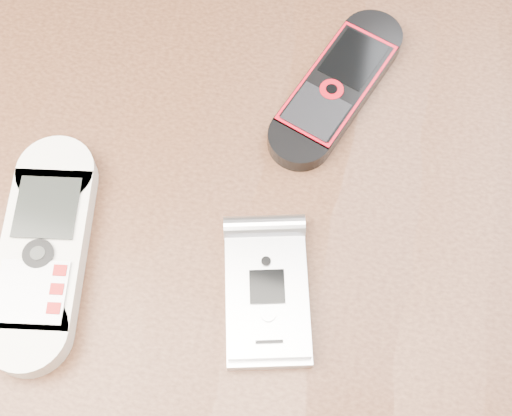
# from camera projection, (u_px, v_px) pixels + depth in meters

# --- Properties ---
(ground) EXTENTS (4.00, 4.00, 0.00)m
(ground) POSITION_uv_depth(u_px,v_px,m) (253.00, 402.00, 1.16)
(ground) COLOR #472B19
(ground) RESTS_ON ground
(table) EXTENTS (1.20, 0.80, 0.75)m
(table) POSITION_uv_depth(u_px,v_px,m) (250.00, 267.00, 0.58)
(table) COLOR black
(table) RESTS_ON ground
(nokia_white) EXTENTS (0.07, 0.17, 0.02)m
(nokia_white) POSITION_uv_depth(u_px,v_px,m) (43.00, 250.00, 0.46)
(nokia_white) COLOR white
(nokia_white) RESTS_ON table
(nokia_black_red) EXTENTS (0.10, 0.15, 0.01)m
(nokia_black_red) POSITION_uv_depth(u_px,v_px,m) (337.00, 87.00, 0.52)
(nokia_black_red) COLOR black
(nokia_black_red) RESTS_ON table
(motorola_razr) EXTENTS (0.07, 0.11, 0.02)m
(motorola_razr) POSITION_uv_depth(u_px,v_px,m) (267.00, 294.00, 0.45)
(motorola_razr) COLOR silver
(motorola_razr) RESTS_ON table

